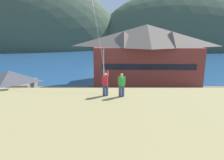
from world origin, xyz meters
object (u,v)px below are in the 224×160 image
at_px(parked_car_lone_by_shed, 151,99).
at_px(person_kite_flyer, 105,83).
at_px(parked_car_front_row_red, 181,115).
at_px(parking_light_pole, 103,71).
at_px(storage_shed_near_lot, 10,89).
at_px(person_companion, 121,84).
at_px(wharf_dock, 114,71).
at_px(parked_car_front_row_end, 221,114).
at_px(harbor_lodge, 145,52).
at_px(parked_car_corner_spot, 84,120).
at_px(parked_car_mid_row_near, 124,114).
at_px(parked_car_mid_row_center, 60,101).
at_px(parked_car_front_row_silver, 201,100).
at_px(parked_car_back_row_right, 91,97).
at_px(moored_boat_wharfside, 102,69).
at_px(parked_car_back_row_left, 39,116).

distance_m(parked_car_lone_by_shed, person_kite_flyer, 17.02).
distance_m(parked_car_front_row_red, parking_light_pole, 14.11).
relative_size(storage_shed_near_lot, person_kite_flyer, 3.77).
bearing_deg(person_companion, wharf_dock, 89.89).
relative_size(parked_car_front_row_end, parked_car_front_row_red, 1.03).
xyz_separation_m(parked_car_front_row_red, person_companion, (-7.65, -8.68, 6.12)).
xyz_separation_m(parked_car_front_row_red, person_kite_flyer, (-8.85, -8.48, 6.13)).
bearing_deg(harbor_lodge, parked_car_corner_spot, -115.64).
distance_m(parking_light_pole, person_companion, 18.57).
height_order(parked_car_front_row_end, parking_light_pole, parking_light_pole).
distance_m(parked_car_mid_row_near, parking_light_pole, 10.36).
bearing_deg(person_kite_flyer, harbor_lodge, 75.03).
bearing_deg(parked_car_mid_row_center, parked_car_corner_spot, -56.16).
height_order(parked_car_front_row_silver, parked_car_mid_row_near, same).
bearing_deg(person_kite_flyer, parking_light_pole, 92.72).
distance_m(parked_car_front_row_end, parked_car_front_row_silver, 5.25).
bearing_deg(wharf_dock, parked_car_front_row_silver, -64.40).
relative_size(harbor_lodge, parked_car_back_row_right, 5.18).
bearing_deg(moored_boat_wharfside, parked_car_front_row_end, -63.30).
distance_m(moored_boat_wharfside, parked_car_front_row_red, 33.78).
bearing_deg(moored_boat_wharfside, person_kite_flyer, -87.14).
distance_m(harbor_lodge, person_kite_flyer, 29.27).
bearing_deg(moored_boat_wharfside, storage_shed_near_lot, -113.52).
distance_m(harbor_lodge, person_companion, 29.19).
height_order(wharf_dock, moored_boat_wharfside, moored_boat_wharfside).
xyz_separation_m(storage_shed_near_lot, parked_car_corner_spot, (11.17, -6.34, -1.81)).
relative_size(wharf_dock, parked_car_corner_spot, 2.63).
relative_size(harbor_lodge, parked_car_front_row_red, 5.32).
bearing_deg(parked_car_front_row_red, moored_boat_wharfside, 108.76).
distance_m(wharf_dock, parked_car_front_row_end, 33.46).
xyz_separation_m(storage_shed_near_lot, person_companion, (14.99, -13.60, 4.31)).
relative_size(parked_car_front_row_silver, parked_car_lone_by_shed, 1.02).
bearing_deg(parked_car_corner_spot, parked_car_lone_by_shed, 39.36).
xyz_separation_m(harbor_lodge, parked_car_front_row_red, (1.29, -19.79, -5.38)).
relative_size(parked_car_mid_row_center, parked_car_lone_by_shed, 1.02).
height_order(wharf_dock, parking_light_pole, parking_light_pole).
distance_m(moored_boat_wharfside, parked_car_back_row_left, 32.78).
bearing_deg(parked_car_front_row_silver, harbor_lodge, 113.00).
xyz_separation_m(harbor_lodge, person_kite_flyer, (-7.56, -28.27, 0.75)).
distance_m(moored_boat_wharfside, parked_car_front_row_end, 35.44).
bearing_deg(storage_shed_near_lot, person_kite_flyer, -44.14).
relative_size(parked_car_front_row_silver, person_kite_flyer, 2.32).
xyz_separation_m(moored_boat_wharfside, parked_car_lone_by_shed, (8.48, -25.95, 0.34)).
xyz_separation_m(parked_car_lone_by_shed, person_kite_flyer, (-6.47, -14.51, 6.13)).
height_order(parked_car_mid_row_near, parked_car_back_row_left, same).
distance_m(parked_car_front_row_red, parked_car_lone_by_shed, 6.48).
xyz_separation_m(harbor_lodge, parked_car_back_row_left, (-15.64, -20.03, -5.38)).
bearing_deg(parked_car_corner_spot, parked_car_back_row_left, 167.66).
xyz_separation_m(storage_shed_near_lot, moored_boat_wharfside, (11.78, 27.07, -2.15)).
height_order(parked_car_corner_spot, parked_car_back_row_right, same).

